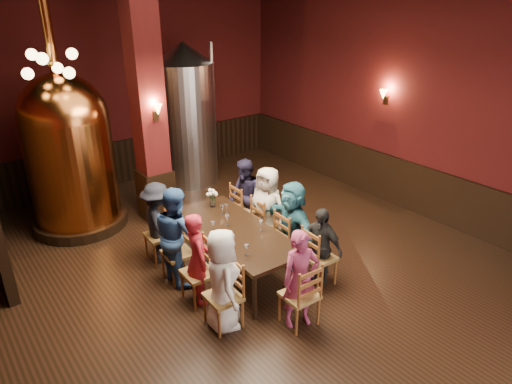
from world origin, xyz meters
TOP-DOWN VIEW (x-y plane):
  - room at (0.00, 0.00)m, footprint 10.00×10.02m
  - wainscot_right at (3.96, 0.00)m, footprint 0.08×9.90m
  - wainscot_back at (0.00, 4.96)m, footprint 7.90×0.08m
  - column at (-0.30, 2.80)m, footprint 0.58×0.58m
  - pendant_cluster at (-1.80, 2.90)m, footprint 0.90×0.90m
  - sconce_wall at (3.90, 0.80)m, footprint 0.20×0.20m
  - sconce_column at (-0.30, 2.50)m, footprint 0.20×0.20m
  - dining_table at (-0.16, 0.31)m, footprint 1.10×2.44m
  - chair_0 at (-1.05, -0.65)m, footprint 0.48×0.48m
  - person_0 at (-1.05, -0.65)m, footprint 0.66×0.81m
  - chair_1 at (-1.02, 0.02)m, footprint 0.48×0.48m
  - person_1 at (-1.02, 0.02)m, footprint 0.47×0.59m
  - chair_2 at (-0.99, 0.68)m, footprint 0.48×0.48m
  - person_2 at (-0.99, 0.68)m, footprint 0.37×0.75m
  - chair_3 at (-0.96, 1.35)m, footprint 0.48×0.48m
  - person_3 at (-0.96, 1.35)m, footprint 0.66×0.97m
  - chair_4 at (0.65, -0.72)m, footprint 0.48×0.48m
  - person_4 at (0.65, -0.72)m, footprint 0.46×0.80m
  - chair_5 at (0.68, -0.06)m, footprint 0.48×0.48m
  - person_5 at (0.68, -0.06)m, footprint 0.62×1.39m
  - chair_6 at (0.71, 0.60)m, footprint 0.48×0.48m
  - person_6 at (0.71, 0.60)m, footprint 0.66×0.83m
  - chair_7 at (0.74, 1.27)m, footprint 0.48×0.48m
  - person_7 at (0.74, 1.27)m, footprint 0.47×0.74m
  - chair_8 at (-0.22, -1.24)m, footprint 0.48×0.48m
  - person_8 at (-0.22, -1.24)m, footprint 0.59×0.48m
  - copper_kettle at (-1.62, 3.41)m, footprint 1.72×1.72m
  - steel_vessel at (1.17, 4.06)m, footprint 1.71×1.71m
  - rose_vase at (0.00, 1.21)m, footprint 0.19×0.19m
  - wine_glass_0 at (-0.47, 0.45)m, footprint 0.07×0.07m
  - wine_glass_1 at (-0.18, 0.50)m, footprint 0.07×0.07m
  - wine_glass_2 at (-0.04, 0.86)m, footprint 0.07×0.07m
  - wine_glass_3 at (0.03, 0.83)m, footprint 0.07×0.07m
  - wine_glass_4 at (0.13, 0.03)m, footprint 0.07×0.07m
  - wine_glass_5 at (-0.47, -0.41)m, footprint 0.07×0.07m

SIDE VIEW (x-z plane):
  - chair_0 at x=-1.05m, z-range 0.00..0.92m
  - chair_1 at x=-1.02m, z-range 0.00..0.92m
  - chair_2 at x=-0.99m, z-range 0.00..0.92m
  - chair_3 at x=-0.96m, z-range 0.00..0.92m
  - chair_4 at x=0.65m, z-range 0.00..0.92m
  - chair_5 at x=0.68m, z-range 0.00..0.92m
  - chair_6 at x=0.71m, z-range 0.00..0.92m
  - chair_7 at x=0.74m, z-range 0.00..0.92m
  - chair_8 at x=-0.22m, z-range 0.00..0.92m
  - wainscot_right at x=3.96m, z-range 0.00..1.00m
  - wainscot_back at x=0.00m, z-range 0.00..1.00m
  - person_4 at x=0.65m, z-range 0.00..1.27m
  - dining_table at x=-0.16m, z-range 0.31..1.06m
  - person_3 at x=-0.96m, z-range 0.00..1.38m
  - person_8 at x=-0.22m, z-range 0.00..1.40m
  - person_1 at x=-1.02m, z-range 0.00..1.40m
  - person_7 at x=0.74m, z-range 0.00..1.40m
  - person_0 at x=-1.05m, z-range 0.00..1.44m
  - person_5 at x=0.68m, z-range 0.00..1.45m
  - person_6 at x=0.71m, z-range 0.00..1.48m
  - person_2 at x=-0.99m, z-range 0.00..1.54m
  - wine_glass_0 at x=-0.47m, z-range 0.75..0.92m
  - wine_glass_1 at x=-0.18m, z-range 0.75..0.92m
  - wine_glass_2 at x=-0.04m, z-range 0.75..0.92m
  - wine_glass_3 at x=0.03m, z-range 0.75..0.92m
  - wine_glass_4 at x=0.13m, z-range 0.75..0.92m
  - wine_glass_5 at x=-0.47m, z-range 0.75..0.92m
  - rose_vase at x=0.00m, z-range 0.80..1.13m
  - copper_kettle at x=-1.62m, z-range -0.55..3.52m
  - steel_vessel at x=1.17m, z-range 0.00..3.15m
  - sconce_wall at x=3.90m, z-range 2.02..2.38m
  - sconce_column at x=-0.30m, z-range 2.02..2.38m
  - room at x=0.00m, z-range 0.00..4.50m
  - column at x=-0.30m, z-range 0.00..4.50m
  - pendant_cluster at x=-1.80m, z-range 2.25..3.95m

